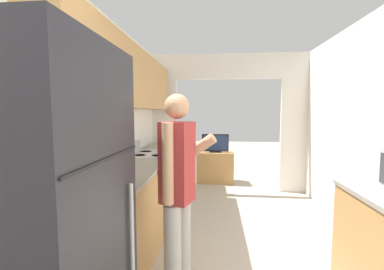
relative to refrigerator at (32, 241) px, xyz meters
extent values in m
cube|color=white|center=(-0.40, 0.97, 0.37)|extent=(0.06, 6.63, 2.50)
cube|color=#B2844C|center=(-0.21, 1.97, 0.97)|extent=(0.32, 3.18, 0.70)
cube|color=white|center=(-0.24, 3.71, 0.14)|extent=(0.65, 0.06, 2.05)
cube|color=white|center=(2.30, 3.71, 0.14)|extent=(0.65, 0.06, 2.05)
cube|color=white|center=(1.03, 3.71, 1.39)|extent=(3.20, 0.06, 0.45)
cube|color=#B2844C|center=(-0.07, 1.19, -0.45)|extent=(0.60, 1.63, 0.86)
cube|color=gray|center=(-0.07, 1.19, -0.01)|extent=(0.62, 1.64, 0.03)
cube|color=#B2844C|center=(-0.07, 3.15, -0.45)|extent=(0.60, 0.82, 0.86)
cube|color=gray|center=(-0.07, 3.16, -0.01)|extent=(0.62, 0.83, 0.03)
cube|color=#9EA3A8|center=(-0.07, 0.81, 0.01)|extent=(0.42, 0.44, 0.00)
cube|color=black|center=(0.00, 0.00, 0.00)|extent=(0.73, 0.72, 1.77)
cube|color=black|center=(0.37, 0.00, 0.39)|extent=(0.01, 0.69, 0.01)
cylinder|color=#99999E|center=(0.38, 0.23, -0.14)|extent=(0.02, 0.02, 0.71)
cube|color=#B7B7BC|center=(-0.06, 2.38, -0.44)|extent=(0.62, 0.73, 0.90)
cube|color=black|center=(0.26, 2.38, -0.44)|extent=(0.01, 0.50, 0.27)
cylinder|color=#B7B7BC|center=(0.28, 2.38, -0.21)|extent=(0.02, 0.59, 0.02)
cube|color=#B7B7BC|center=(-0.35, 2.38, 0.08)|extent=(0.04, 0.73, 0.14)
cylinder|color=#232328|center=(0.07, 2.22, 0.01)|extent=(0.16, 0.16, 0.01)
cylinder|color=#232328|center=(0.07, 2.54, 0.01)|extent=(0.16, 0.16, 0.01)
cylinder|color=#232328|center=(-0.18, 2.22, 0.01)|extent=(0.16, 0.16, 0.01)
cylinder|color=#232328|center=(-0.18, 2.54, 0.01)|extent=(0.16, 0.16, 0.01)
cylinder|color=#9E9E9E|center=(0.51, 0.73, -0.49)|extent=(0.16, 0.16, 0.80)
cylinder|color=#9E9E9E|center=(0.56, 0.89, -0.49)|extent=(0.16, 0.16, 0.80)
cube|color=maroon|center=(0.54, 0.81, 0.21)|extent=(0.26, 0.26, 0.60)
cylinder|color=tan|center=(0.49, 0.67, 0.23)|extent=(0.10, 0.10, 0.57)
cylinder|color=tan|center=(0.58, 0.95, 0.23)|extent=(0.51, 0.23, 0.39)
sphere|color=tan|center=(0.54, 0.81, 0.62)|extent=(0.18, 0.18, 0.18)
cube|color=#B2844C|center=(0.80, 4.24, -0.57)|extent=(0.75, 0.42, 0.63)
cube|color=black|center=(0.80, 4.20, -0.24)|extent=(0.24, 0.16, 0.02)
cube|color=black|center=(0.80, 4.20, -0.06)|extent=(0.55, 0.04, 0.35)
cube|color=navy|center=(0.80, 4.18, -0.06)|extent=(0.50, 0.01, 0.31)
camera|label=1|loc=(0.82, -1.04, 0.59)|focal=24.00mm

